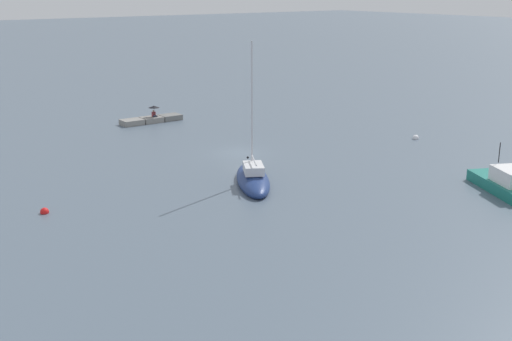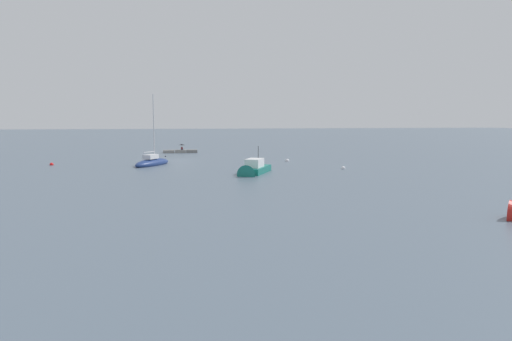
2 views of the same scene
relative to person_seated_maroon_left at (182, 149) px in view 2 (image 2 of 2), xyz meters
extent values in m
plane|color=slate|center=(0.36, 16.86, -0.84)|extent=(500.00, 500.00, 0.00)
cube|color=slate|center=(-1.99, 0.01, -0.55)|extent=(2.23, 1.83, 0.59)
cube|color=gray|center=(0.36, 0.01, -0.55)|extent=(2.23, 1.83, 0.59)
cube|color=gray|center=(2.70, 0.01, -0.55)|extent=(2.23, 1.83, 0.59)
cube|color=#1E2333|center=(-0.02, 0.19, -0.17)|extent=(0.40, 0.46, 0.16)
cube|color=maroon|center=(0.01, -0.08, 0.01)|extent=(0.42, 0.26, 0.52)
sphere|color=tan|center=(0.01, -0.08, 0.37)|extent=(0.22, 0.22, 0.22)
cylinder|color=black|center=(0.01, 0.06, 0.27)|extent=(0.02, 0.02, 1.05)
cone|color=black|center=(0.01, 0.06, 0.85)|extent=(1.22, 1.22, 0.21)
sphere|color=black|center=(0.01, 0.06, 0.99)|extent=(0.05, 0.05, 0.05)
ellipsoid|color=navy|center=(4.84, 25.14, -0.55)|extent=(6.14, 8.34, 1.42)
cube|color=silver|center=(5.05, 25.49, 0.48)|extent=(2.38, 2.71, 0.65)
cylinder|color=silver|center=(4.52, 24.56, 4.96)|extent=(0.14, 0.14, 9.61)
cylinder|color=silver|center=(5.23, 25.82, 1.22)|extent=(1.53, 2.56, 0.11)
sphere|color=black|center=(2.96, 21.84, 0.22)|extent=(0.19, 0.19, 0.19)
cube|color=#197266|center=(-8.82, 37.39, -0.57)|extent=(5.04, 6.90, 1.09)
cone|color=#197266|center=(-7.37, 40.31, -0.57)|extent=(3.07, 3.06, 2.29)
cube|color=white|center=(-8.47, 38.09, 0.52)|extent=(2.90, 3.38, 1.09)
cube|color=#283847|center=(-8.12, 38.79, 0.57)|extent=(1.60, 0.88, 0.76)
cylinder|color=black|center=(-9.25, 36.52, 1.82)|extent=(0.07, 0.07, 1.52)
sphere|color=white|center=(-16.68, 22.57, -0.73)|extent=(0.63, 0.63, 0.63)
sphere|color=white|center=(-21.55, 35.06, -0.74)|extent=(0.57, 0.57, 0.57)
sphere|color=red|center=(19.79, 22.33, -0.74)|extent=(0.57, 0.57, 0.57)
camera|label=1|loc=(32.31, 62.96, 13.60)|focal=45.39mm
camera|label=2|loc=(1.51, 94.79, 6.07)|focal=31.93mm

